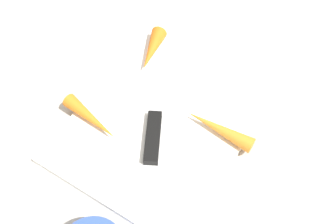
# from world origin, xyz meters

# --- Properties ---
(ground_plane) EXTENTS (1.40, 1.40, 0.00)m
(ground_plane) POSITION_xyz_m (0.00, 0.00, 0.00)
(ground_plane) COLOR #ADA8A0
(cutting_board) EXTENTS (0.36, 0.26, 0.01)m
(cutting_board) POSITION_xyz_m (0.00, 0.00, 0.01)
(cutting_board) COLOR white
(cutting_board) RESTS_ON ground_plane
(knife) EXTENTS (0.19, 0.11, 0.01)m
(knife) POSITION_xyz_m (0.04, 0.00, 0.02)
(knife) COLOR #B7B7BC
(knife) RESTS_ON cutting_board
(carrot_shortest) EXTENTS (0.10, 0.05, 0.03)m
(carrot_shortest) POSITION_xyz_m (-0.09, -0.09, 0.03)
(carrot_shortest) COLOR orange
(carrot_shortest) RESTS_ON cutting_board
(carrot_longest) EXTENTS (0.03, 0.11, 0.02)m
(carrot_longest) POSITION_xyz_m (-0.01, 0.09, 0.02)
(carrot_longest) COLOR orange
(carrot_longest) RESTS_ON cutting_board
(carrot_medium) EXTENTS (0.04, 0.11, 0.02)m
(carrot_medium) POSITION_xyz_m (0.08, -0.09, 0.02)
(carrot_medium) COLOR orange
(carrot_medium) RESTS_ON cutting_board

